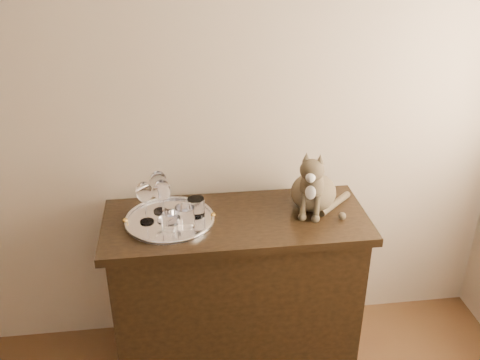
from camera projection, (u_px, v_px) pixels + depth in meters
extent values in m
cube|color=#BDA98E|center=(94.00, 96.00, 2.39)|extent=(4.00, 0.10, 2.70)
cylinder|color=white|center=(170.00, 220.00, 2.39)|extent=(0.40, 0.40, 0.01)
cylinder|color=silver|center=(185.00, 217.00, 2.32)|extent=(0.08, 0.08, 0.10)
cylinder|color=white|center=(170.00, 221.00, 2.30)|extent=(0.07, 0.07, 0.08)
cylinder|color=white|center=(196.00, 207.00, 2.40)|extent=(0.08, 0.08, 0.09)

